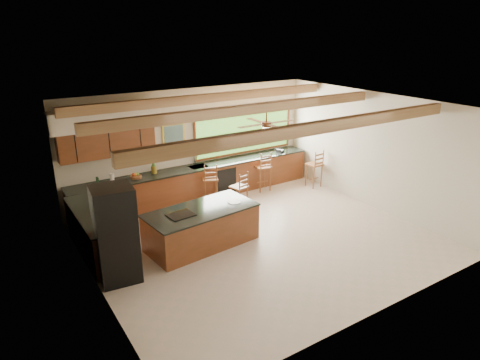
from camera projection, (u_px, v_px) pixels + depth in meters
ground at (259, 238)px, 9.70m from camera, size 7.20×7.20×0.00m
room_shell at (237, 138)px, 9.37m from camera, size 7.27×6.54×3.02m
counter_run at (178, 192)px, 11.12m from camera, size 7.12×3.10×1.27m
island at (202, 227)px, 9.29m from camera, size 2.51×1.37×0.86m
refrigerator at (116, 234)px, 7.85m from camera, size 0.79×0.78×1.86m
bar_stool_a at (211, 180)px, 11.41m from camera, size 0.53×0.53×1.13m
bar_stool_b at (240, 188)px, 10.95m from camera, size 0.46×0.46×1.06m
bar_stool_c at (264, 168)px, 12.28m from camera, size 0.46×0.46×1.18m
bar_stool_d at (316, 165)px, 12.58m from camera, size 0.43×0.43×1.14m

